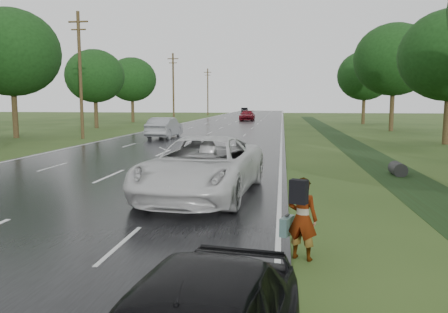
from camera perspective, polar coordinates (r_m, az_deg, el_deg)
road at (r=53.89m, az=0.35°, el=4.03°), size 14.00×180.00×0.04m
edge_stripe_east at (r=53.46m, az=7.57°, el=3.97°), size 0.12×180.00×0.01m
edge_stripe_west at (r=55.14m, az=-6.64°, el=4.08°), size 0.12×180.00×0.01m
center_line at (r=53.89m, az=0.35°, el=4.06°), size 0.12×180.00×0.01m
drainage_ditch at (r=27.65m, az=17.36°, el=0.73°), size 2.20×120.00×0.56m
utility_pole_mid at (r=37.08m, az=-18.27°, el=10.25°), size 1.60×0.26×10.00m
utility_pole_far at (r=65.40m, az=-6.64°, el=9.08°), size 1.60×0.26×10.00m
utility_pole_distant at (r=94.76m, az=-2.13°, el=8.52°), size 1.60×0.26×10.00m
tree_east_d at (r=47.84m, az=21.34°, el=11.70°), size 8.00×8.00×10.76m
tree_east_f at (r=61.41m, az=17.92°, el=10.00°), size 7.20×7.20×9.62m
tree_west_c at (r=40.05m, az=-26.03°, el=12.10°), size 7.80×7.80×10.43m
tree_west_d at (r=51.90m, az=-16.53°, el=10.03°), size 6.60×6.60×8.80m
tree_west_f at (r=65.14m, az=-11.94°, el=9.81°), size 7.00×7.00×9.29m
pedestrian at (r=8.44m, az=10.05°, el=-7.82°), size 0.77×0.80×1.58m
white_pickup at (r=13.75m, az=-2.77°, el=-1.29°), size 3.68×6.90×1.84m
silver_sedan at (r=35.91m, az=-7.77°, el=3.76°), size 1.90×5.14×1.68m
far_car_red at (r=68.82m, az=3.05°, el=5.37°), size 2.26×5.39×1.56m
far_car_dark at (r=107.10m, az=2.66°, el=6.00°), size 2.14×4.67×1.48m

